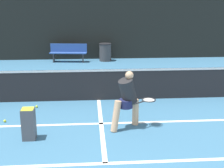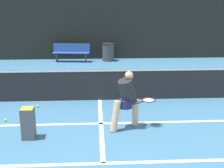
# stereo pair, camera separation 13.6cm
# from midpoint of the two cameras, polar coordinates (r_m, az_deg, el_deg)

# --- Properties ---
(court_baseline_near) EXTENTS (11.00, 0.10, 0.01)m
(court_baseline_near) POSITION_cam_midpoint_polar(r_m,az_deg,el_deg) (6.06, -0.96, -14.31)
(court_baseline_near) COLOR white
(court_baseline_near) RESTS_ON ground
(court_service_line) EXTENTS (8.25, 0.10, 0.01)m
(court_service_line) POSITION_cam_midpoint_polar(r_m,az_deg,el_deg) (7.78, -1.53, -7.21)
(court_service_line) COLOR white
(court_service_line) RESTS_ON ground
(court_center_mark) EXTENTS (0.10, 3.76, 0.01)m
(court_center_mark) POSITION_cam_midpoint_polar(r_m,az_deg,el_deg) (7.74, -1.52, -7.34)
(court_center_mark) COLOR white
(court_center_mark) RESTS_ON ground
(net) EXTENTS (11.09, 0.09, 1.07)m
(net) POSITION_cam_midpoint_polar(r_m,az_deg,el_deg) (9.35, -1.89, 0.05)
(net) COLOR slate
(net) RESTS_ON ground
(fence_back) EXTENTS (24.00, 0.06, 3.10)m
(fence_back) POSITION_cam_midpoint_polar(r_m,az_deg,el_deg) (15.61, -2.51, 10.22)
(fence_back) COLOR black
(fence_back) RESTS_ON ground
(player_practicing) EXTENTS (1.21, 0.64, 1.38)m
(player_practicing) POSITION_cam_midpoint_polar(r_m,az_deg,el_deg) (7.32, 3.31, -2.64)
(player_practicing) COLOR #DBAD84
(player_practicing) RESTS_ON ground
(tennis_ball_scattered_1) EXTENTS (0.07, 0.07, 0.07)m
(tennis_ball_scattered_1) POSITION_cam_midpoint_polar(r_m,az_deg,el_deg) (9.11, -13.05, -3.95)
(tennis_ball_scattered_1) COLOR #D1E033
(tennis_ball_scattered_1) RESTS_ON ground
(tennis_ball_scattered_4) EXTENTS (0.07, 0.07, 0.07)m
(tennis_ball_scattered_4) POSITION_cam_midpoint_polar(r_m,az_deg,el_deg) (8.32, -18.47, -6.29)
(tennis_ball_scattered_4) COLOR #D1E033
(tennis_ball_scattered_4) RESTS_ON ground
(ball_hopper) EXTENTS (0.28, 0.28, 0.71)m
(ball_hopper) POSITION_cam_midpoint_polar(r_m,az_deg,el_deg) (7.10, -14.55, -6.84)
(ball_hopper) COLOR #4C4C51
(ball_hopper) RESTS_ON ground
(courtside_bench) EXTENTS (1.79, 0.58, 0.86)m
(courtside_bench) POSITION_cam_midpoint_polar(r_m,az_deg,el_deg) (15.14, -7.19, 5.86)
(courtside_bench) COLOR #2D519E
(courtside_bench) RESTS_ON ground
(trash_bin) EXTENTS (0.60, 0.60, 0.85)m
(trash_bin) POSITION_cam_midpoint_polar(r_m,az_deg,el_deg) (15.22, -0.45, 5.85)
(trash_bin) COLOR #3F3F42
(trash_bin) RESTS_ON ground
(parked_car) EXTENTS (1.79, 4.13, 1.35)m
(parked_car) POSITION_cam_midpoint_polar(r_m,az_deg,el_deg) (18.77, 2.23, 8.17)
(parked_car) COLOR maroon
(parked_car) RESTS_ON ground
(building_far) EXTENTS (36.00, 2.40, 5.51)m
(building_far) POSITION_cam_midpoint_polar(r_m,az_deg,el_deg) (30.63, -2.93, 15.17)
(building_far) COLOR beige
(building_far) RESTS_ON ground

